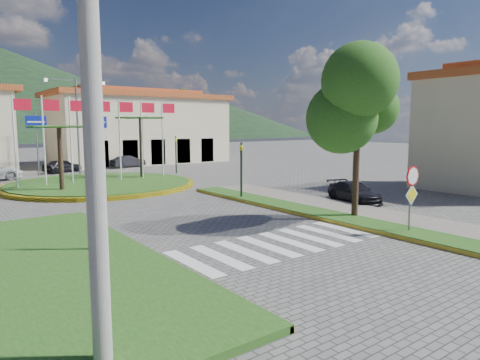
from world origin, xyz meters
TOP-DOWN VIEW (x-y plane):
  - ground at (0.00, 0.00)m, footprint 160.00×160.00m
  - sidewalk_right at (6.00, 2.00)m, footprint 4.00×28.00m
  - verge_right at (4.80, 2.00)m, footprint 1.60×28.00m
  - median_left at (-6.50, 6.00)m, footprint 5.00×14.00m
  - crosswalk at (0.00, 4.00)m, footprint 8.00×3.00m
  - roundabout_island at (0.00, 22.00)m, footprint 12.70×12.70m
  - stop_sign at (4.90, 1.96)m, footprint 0.80×0.11m
  - deciduous_tree at (5.50, 5.00)m, footprint 3.60×3.60m
  - utility_pole at (-7.50, 0.00)m, footprint 0.32×0.32m
  - traffic_light_left at (-5.20, 6.50)m, footprint 0.15×0.18m
  - traffic_light_right at (4.50, 12.00)m, footprint 0.15×0.18m
  - traffic_light_far at (8.00, 26.00)m, footprint 0.18×0.15m
  - direction_sign_west at (-2.00, 30.97)m, footprint 1.60×0.14m
  - direction_sign_east at (3.00, 30.97)m, footprint 1.60×0.14m
  - street_lamp_centre at (1.00, 30.00)m, footprint 4.80×0.16m
  - building_right at (10.00, 38.00)m, footprint 19.08×9.54m
  - hill_far_mid at (15.00, 160.00)m, footprint 180.00×180.00m
  - hill_far_east at (70.00, 135.00)m, footprint 120.00×120.00m
  - car_dark_a at (0.27, 32.54)m, footprint 3.68×2.61m
  - car_dark_b at (6.66, 33.56)m, footprint 3.76×1.99m
  - car_side_right at (8.90, 7.73)m, footprint 2.58×3.98m

SIDE VIEW (x-z plane):
  - ground at x=0.00m, z-range 0.00..0.00m
  - crosswalk at x=0.00m, z-range 0.00..0.01m
  - sidewalk_right at x=6.00m, z-range 0.00..0.15m
  - verge_right at x=4.80m, z-range 0.00..0.18m
  - median_left at x=-6.50m, z-range 0.00..0.18m
  - roundabout_island at x=0.00m, z-range -2.82..3.18m
  - car_side_right at x=8.90m, z-range 0.00..1.07m
  - car_dark_a at x=0.27m, z-range 0.00..1.16m
  - car_dark_b at x=6.66m, z-range 0.00..1.18m
  - stop_sign at x=4.90m, z-range 0.47..3.12m
  - traffic_light_left at x=-5.20m, z-range 0.34..3.54m
  - traffic_light_right at x=4.50m, z-range 0.34..3.54m
  - traffic_light_far at x=8.00m, z-range 0.34..3.54m
  - direction_sign_west at x=-2.00m, z-range 0.93..6.13m
  - direction_sign_east at x=3.00m, z-range 0.93..6.13m
  - building_right at x=10.00m, z-range -0.12..7.93m
  - street_lamp_centre at x=1.00m, z-range 0.50..8.50m
  - utility_pole at x=-7.50m, z-range 0.00..9.00m
  - deciduous_tree at x=5.50m, z-range 1.78..8.58m
  - hill_far_east at x=70.00m, z-range 0.00..18.00m
  - hill_far_mid at x=15.00m, z-range 0.00..30.00m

